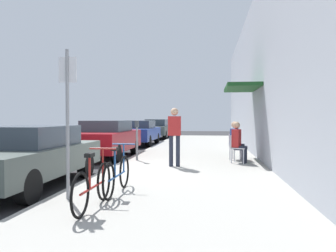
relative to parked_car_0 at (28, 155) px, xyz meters
name	(u,v)px	position (x,y,z in m)	size (l,w,h in m)	color
ground_plane	(105,174)	(1.10, 1.94, -0.71)	(60.00, 60.00, 0.00)	#2D2D30
sidewalk_slab	(191,163)	(3.35, 3.94, -0.65)	(4.50, 32.00, 0.12)	#9E9B93
building_facade	(267,69)	(5.75, 3.95, 2.36)	(1.40, 32.00, 6.14)	#999EA8
parked_car_0	(28,155)	(0.00, 0.00, 0.00)	(1.80, 4.40, 1.35)	#47514C
parked_car_1	(106,138)	(0.00, 5.53, 0.04)	(1.80, 4.40, 1.43)	maroon
parked_car_2	(139,132)	(0.00, 11.49, 0.02)	(1.80, 4.40, 1.38)	navy
parked_car_3	(157,129)	(0.00, 17.73, 0.02)	(1.80, 4.40, 1.42)	#47514C
parking_meter	(137,137)	(1.55, 3.97, 0.18)	(0.12, 0.10, 1.32)	slate
street_sign	(68,112)	(1.50, -1.33, 0.93)	(0.32, 0.06, 2.60)	gray
bicycle_0	(93,185)	(2.15, -1.87, -0.23)	(0.46, 1.71, 0.90)	black
bicycle_1	(117,174)	(2.24, -0.84, -0.23)	(0.46, 1.71, 0.90)	black
cafe_chair_0	(236,147)	(4.79, 3.79, -0.08)	(0.56, 0.56, 0.87)	silver
seated_patron_0	(238,141)	(4.84, 3.78, 0.11)	(0.51, 0.47, 1.29)	#232838
cafe_chair_1	(235,145)	(4.79, 4.62, -0.08)	(0.56, 0.56, 0.87)	silver
seated_patron_1	(236,139)	(4.84, 4.60, 0.11)	(0.51, 0.47, 1.29)	#232838
pedestrian_standing	(174,132)	(2.94, 2.74, 0.41)	(0.36, 0.22, 1.70)	#232838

